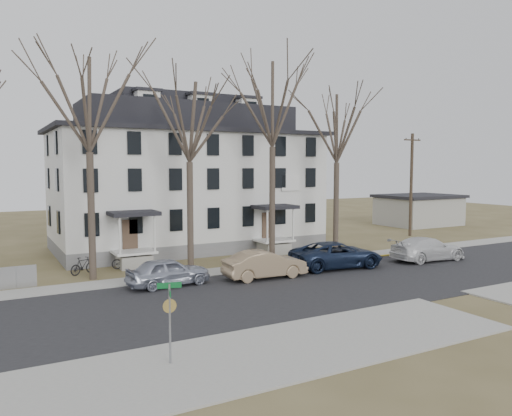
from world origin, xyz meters
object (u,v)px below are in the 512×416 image
street_sign (170,311)px  car_navy (337,255)px  bicycle_right (83,266)px  tree_far_left (88,97)px  bicycle_left (127,262)px  utility_pole_far (411,183)px  boarding_house (188,180)px  tree_mid_left (189,116)px  tree_center (272,98)px  car_white (427,249)px  tree_mid_right (337,123)px  car_silver (168,272)px  car_tan (265,265)px

street_sign → car_navy: bearing=48.3°
bicycle_right → street_sign: bearing=152.9°
tree_far_left → bicycle_left: 10.29m
utility_pole_far → car_navy: size_ratio=1.59×
bicycle_right → street_sign: street_sign is taller
boarding_house → utility_pole_far: boarding_house is taller
tree_mid_left → street_sign: 17.29m
car_navy → street_sign: street_sign is taller
tree_center → street_sign: 20.86m
tree_center → car_white: size_ratio=2.67×
boarding_house → tree_mid_right: bearing=-43.8°
car_silver → street_sign: size_ratio=1.64×
car_silver → car_tan: size_ratio=0.93×
car_navy → bicycle_right: bearing=75.8°
boarding_house → utility_pole_far: bearing=-10.9°
car_silver → car_white: (17.98, -1.60, 0.03)m
tree_far_left → car_silver: 10.79m
utility_pole_far → bicycle_right: (-29.80, -2.78, -4.38)m
tree_far_left → car_tan: tree_far_left is taller
tree_center → car_navy: 11.34m
utility_pole_far → car_white: utility_pole_far is taller
tree_center → car_tan: size_ratio=3.02×
car_white → bicycle_right: bearing=75.8°
tree_mid_right → car_white: tree_mid_right is taller
car_silver → bicycle_left: car_silver is taller
tree_mid_right → car_navy: (-3.27, -4.31, -8.77)m
car_silver → car_tan: (5.50, -0.90, 0.03)m
car_white → bicycle_right: 22.56m
tree_mid_left → utility_pole_far: bearing=10.1°
car_white → tree_center: bearing=63.1°
tree_center → tree_mid_right: size_ratio=1.15×
car_white → tree_far_left: bearing=79.1°
boarding_house → bicycle_right: 12.47m
tree_center → street_sign: (-12.26, -14.11, -9.28)m
tree_mid_left → street_sign: (-6.26, -14.11, -7.79)m
car_white → street_sign: street_sign is taller
tree_far_left → car_white: (21.21, -5.37, -9.54)m
tree_mid_right → street_sign: size_ratio=4.63×
boarding_house → tree_mid_right: (8.50, -8.15, 4.22)m
car_navy → car_white: (6.98, -1.06, -0.03)m
tree_mid_left → bicycle_left: tree_mid_left is taller
tree_mid_left → utility_pole_far: (23.50, 4.20, -4.70)m
street_sign → tree_mid_left: bearing=80.3°
tree_far_left → street_sign: bearing=-91.0°
tree_far_left → tree_center: (12.00, 0.00, 0.74)m
car_tan → bicycle_left: (-6.32, 6.43, -0.31)m
car_white → bicycle_left: 20.11m
tree_mid_left → car_tan: size_ratio=2.61×
utility_pole_far → bicycle_left: utility_pole_far is taller
utility_pole_far → tree_center: bearing=-166.5°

